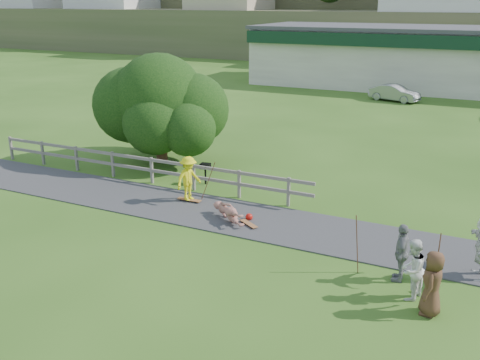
% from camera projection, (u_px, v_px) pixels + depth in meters
% --- Properties ---
extents(ground, '(260.00, 260.00, 0.00)m').
position_uv_depth(ground, '(196.00, 229.00, 17.66)').
color(ground, '#305618').
rests_on(ground, ground).
extents(path, '(34.00, 3.00, 0.04)m').
position_uv_depth(path, '(217.00, 213.00, 18.93)').
color(path, '#39393B').
rests_on(path, ground).
extents(fence, '(15.05, 0.10, 1.10)m').
position_uv_depth(fence, '(139.00, 164.00, 22.15)').
color(fence, slate).
rests_on(fence, ground).
extents(strip_mall, '(32.50, 10.75, 5.10)m').
position_uv_depth(strip_mall, '(446.00, 58.00, 44.99)').
color(strip_mall, beige).
rests_on(strip_mall, ground).
extents(skater_rider, '(0.93, 1.22, 1.67)m').
position_uv_depth(skater_rider, '(189.00, 181.00, 19.76)').
color(skater_rider, yellow).
rests_on(skater_rider, ground).
extents(skater_fallen, '(1.38, 1.67, 0.64)m').
position_uv_depth(skater_fallen, '(229.00, 212.00, 18.20)').
color(skater_fallen, '#A96B5D').
rests_on(skater_fallen, ground).
extents(spectator_a, '(0.79, 0.91, 1.60)m').
position_uv_depth(spectator_a, '(412.00, 270.00, 13.32)').
color(spectator_a, white).
rests_on(spectator_a, ground).
extents(spectator_b, '(0.45, 0.98, 1.63)m').
position_uv_depth(spectator_b, '(401.00, 253.00, 14.19)').
color(spectator_b, gray).
rests_on(spectator_b, ground).
extents(spectator_c, '(0.54, 0.81, 1.63)m').
position_uv_depth(spectator_c, '(432.00, 284.00, 12.63)').
color(spectator_c, '#553522').
rests_on(spectator_c, ground).
extents(car_silver, '(3.95, 2.26, 1.23)m').
position_uv_depth(car_silver, '(395.00, 93.00, 39.94)').
color(car_silver, gray).
rests_on(car_silver, ground).
extents(tree, '(6.65, 6.65, 3.66)m').
position_uv_depth(tree, '(160.00, 123.00, 24.49)').
color(tree, black).
rests_on(tree, ground).
extents(bbq, '(0.45, 0.37, 0.88)m').
position_uv_depth(bbq, '(205.00, 174.00, 21.87)').
color(bbq, black).
rests_on(bbq, ground).
extents(longboard_rider, '(0.94, 0.26, 0.10)m').
position_uv_depth(longboard_rider, '(189.00, 201.00, 20.01)').
color(longboard_rider, brown).
rests_on(longboard_rider, ground).
extents(longboard_fallen, '(0.81, 0.61, 0.09)m').
position_uv_depth(longboard_fallen, '(249.00, 225.00, 17.87)').
color(longboard_fallen, brown).
rests_on(longboard_fallen, ground).
extents(helmet, '(0.25, 0.25, 0.25)m').
position_uv_depth(helmet, '(249.00, 217.00, 18.31)').
color(helmet, red).
rests_on(helmet, ground).
extents(pole_rider, '(0.03, 0.03, 1.69)m').
position_uv_depth(pole_rider, '(208.00, 180.00, 19.85)').
color(pole_rider, brown).
rests_on(pole_rider, ground).
extents(pole_spec_left, '(0.03, 0.03, 1.70)m').
position_uv_depth(pole_spec_left, '(357.00, 244.00, 14.61)').
color(pole_spec_left, brown).
rests_on(pole_spec_left, ground).
extents(pole_spec_right, '(0.03, 0.03, 1.75)m').
position_uv_depth(pole_spec_right, '(437.00, 265.00, 13.39)').
color(pole_spec_right, brown).
rests_on(pole_spec_right, ground).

